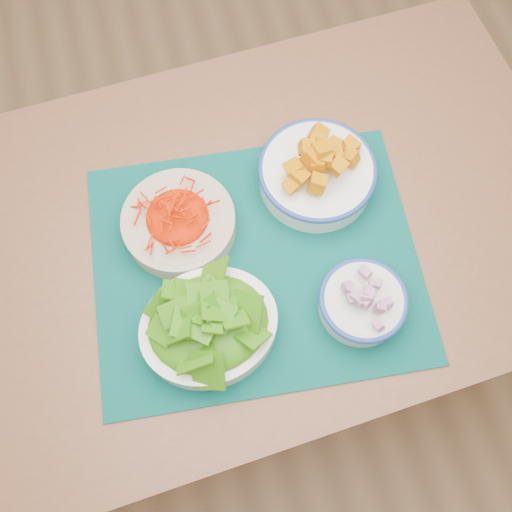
{
  "coord_description": "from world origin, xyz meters",
  "views": [
    {
      "loc": [
        -0.04,
        -0.71,
        1.74
      ],
      "look_at": [
        0.06,
        -0.34,
        0.78
      ],
      "focal_mm": 40.0,
      "sensor_mm": 36.0,
      "label": 1
    }
  ],
  "objects_px": {
    "squash_bowl": "(318,168)",
    "lettuce_bowl": "(208,324)",
    "carrot_bowl": "(178,220)",
    "table": "(269,240)",
    "placemat": "(256,262)",
    "onion_bowl": "(363,301)"
  },
  "relations": [
    {
      "from": "squash_bowl",
      "to": "lettuce_bowl",
      "type": "relative_size",
      "value": 0.87
    },
    {
      "from": "table",
      "to": "squash_bowl",
      "type": "relative_size",
      "value": 5.55
    },
    {
      "from": "table",
      "to": "lettuce_bowl",
      "type": "height_order",
      "value": "lettuce_bowl"
    },
    {
      "from": "carrot_bowl",
      "to": "lettuce_bowl",
      "type": "distance_m",
      "value": 0.21
    },
    {
      "from": "lettuce_bowl",
      "to": "onion_bowl",
      "type": "distance_m",
      "value": 0.27
    },
    {
      "from": "placemat",
      "to": "onion_bowl",
      "type": "relative_size",
      "value": 3.41
    },
    {
      "from": "placemat",
      "to": "carrot_bowl",
      "type": "distance_m",
      "value": 0.16
    },
    {
      "from": "squash_bowl",
      "to": "onion_bowl",
      "type": "height_order",
      "value": "squash_bowl"
    },
    {
      "from": "squash_bowl",
      "to": "lettuce_bowl",
      "type": "bearing_deg",
      "value": -138.25
    },
    {
      "from": "placemat",
      "to": "onion_bowl",
      "type": "distance_m",
      "value": 0.21
    },
    {
      "from": "carrot_bowl",
      "to": "squash_bowl",
      "type": "bearing_deg",
      "value": 6.19
    },
    {
      "from": "table",
      "to": "carrot_bowl",
      "type": "relative_size",
      "value": 4.85
    },
    {
      "from": "carrot_bowl",
      "to": "onion_bowl",
      "type": "height_order",
      "value": "carrot_bowl"
    },
    {
      "from": "table",
      "to": "carrot_bowl",
      "type": "distance_m",
      "value": 0.22
    },
    {
      "from": "carrot_bowl",
      "to": "squash_bowl",
      "type": "xyz_separation_m",
      "value": [
        0.28,
        0.03,
        0.02
      ]
    },
    {
      "from": "placemat",
      "to": "onion_bowl",
      "type": "bearing_deg",
      "value": -34.78
    },
    {
      "from": "table",
      "to": "lettuce_bowl",
      "type": "xyz_separation_m",
      "value": [
        -0.16,
        -0.19,
        0.15
      ]
    },
    {
      "from": "squash_bowl",
      "to": "onion_bowl",
      "type": "bearing_deg",
      "value": -89.81
    },
    {
      "from": "table",
      "to": "placemat",
      "type": "relative_size",
      "value": 2.1
    },
    {
      "from": "carrot_bowl",
      "to": "table",
      "type": "bearing_deg",
      "value": -7.81
    },
    {
      "from": "table",
      "to": "lettuce_bowl",
      "type": "bearing_deg",
      "value": -133.92
    },
    {
      "from": "carrot_bowl",
      "to": "squash_bowl",
      "type": "height_order",
      "value": "squash_bowl"
    }
  ]
}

